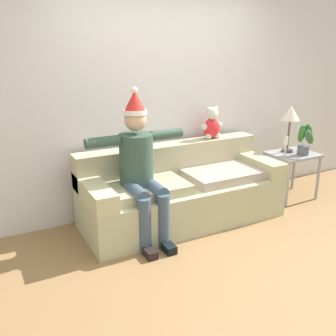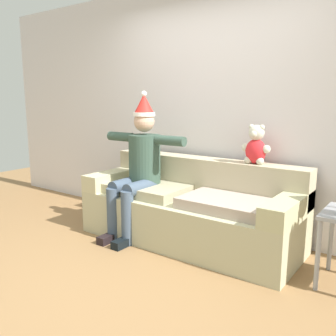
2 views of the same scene
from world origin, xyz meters
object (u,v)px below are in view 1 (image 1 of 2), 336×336
couch (181,192)px  candle_short (302,138)px  table_lamp (290,115)px  candle_tall (286,143)px  side_table (293,160)px  potted_plant (305,140)px  person_seated (140,165)px  teddy_bear (212,124)px

couch → candle_short: (1.74, -0.04, 0.43)m
couch → table_lamp: 1.72m
candle_tall → table_lamp: bearing=38.9°
side_table → candle_tall: size_ratio=2.50×
candle_tall → potted_plant: bearing=-22.7°
potted_plant → candle_short: (0.11, 0.15, -0.03)m
potted_plant → candle_short: 0.19m
person_seated → side_table: person_seated is taller
potted_plant → candle_short: potted_plant is taller
couch → potted_plant: 1.70m
teddy_bear → potted_plant: size_ratio=0.98×
person_seated → side_table: bearing=2.3°
person_seated → potted_plant: size_ratio=3.92×
table_lamp → candle_tall: table_lamp is taller
couch → candle_tall: 1.48m
table_lamp → candle_tall: 0.36m
teddy_bear → candle_tall: size_ratio=1.61×
candle_short → teddy_bear: bearing=165.8°
person_seated → candle_short: 2.30m
table_lamp → candle_tall: (-0.14, -0.12, -0.31)m
person_seated → teddy_bear: bearing=20.8°
teddy_bear → candle_short: teddy_bear is taller
couch → table_lamp: size_ratio=3.79×
couch → person_seated: (-0.55, -0.16, 0.44)m
candle_tall → teddy_bear: bearing=157.3°
teddy_bear → table_lamp: teddy_bear is taller
teddy_bear → candle_tall: 0.96m
couch → potted_plant: bearing=-6.5°
table_lamp → side_table: bearing=-80.1°
person_seated → teddy_bear: (1.12, 0.42, 0.22)m
teddy_bear → candle_tall: (0.86, -0.36, -0.25)m
teddy_bear → person_seated: bearing=-159.2°
table_lamp → candle_tall: bearing=-141.1°
side_table → candle_short: candle_short is taller
side_table → potted_plant: 0.31m
table_lamp → candle_tall: size_ratio=2.47×
side_table → candle_tall: bearing=-172.9°
teddy_bear → table_lamp: (1.00, -0.24, 0.06)m
potted_plant → candle_tall: size_ratio=1.64×
couch → teddy_bear: teddy_bear is taller
potted_plant → candle_tall: (-0.21, 0.09, -0.04)m
person_seated → potted_plant: (2.18, -0.02, 0.01)m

